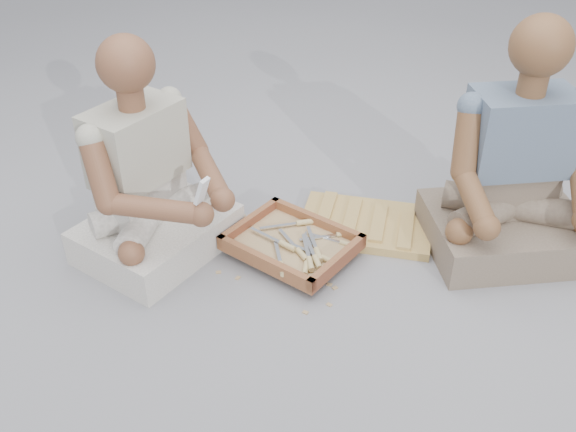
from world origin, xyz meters
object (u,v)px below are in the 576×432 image
at_px(carved_panel, 366,224).
at_px(companion, 515,180).
at_px(craftsman, 150,186).
at_px(tool_tray, 292,244).

xyz_separation_m(carved_panel, companion, (0.53, 0.12, 0.29)).
bearing_deg(companion, craftsman, -5.97).
relative_size(carved_panel, tool_tray, 1.03).
xyz_separation_m(craftsman, companion, (1.23, 0.60, 0.01)).
bearing_deg(carved_panel, tool_tray, -123.69).
relative_size(tool_tray, companion, 0.57).
bearing_deg(companion, tool_tray, -2.22).
distance_m(carved_panel, craftsman, 0.89).
bearing_deg(carved_panel, craftsman, -145.41).
distance_m(carved_panel, tool_tray, 0.36).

